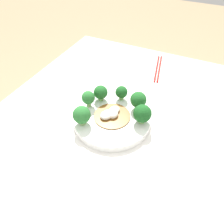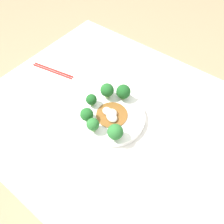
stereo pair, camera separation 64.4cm
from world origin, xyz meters
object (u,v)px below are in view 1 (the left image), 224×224
broccoli_northeast (101,92)px  broccoli_south (142,114)px  stirfry_center (111,114)px  broccoli_southeast (138,100)px  broccoli_east (121,92)px  chopsticks (158,68)px  plate (112,119)px  broccoli_north (88,98)px  broccoli_northwest (82,115)px

broccoli_northeast → broccoli_south: (-0.04, -0.17, 0.00)m
broccoli_northeast → stirfry_center: bearing=-131.0°
broccoli_southeast → broccoli_east: bearing=72.4°
broccoli_east → chopsticks: broccoli_east is taller
plate → broccoli_east: size_ratio=4.78×
broccoli_north → stirfry_center: size_ratio=0.50×
plate → broccoli_northwest: broccoli_northwest is taller
broccoli_east → stirfry_center: broccoli_east is taller
broccoli_northwest → chopsticks: broccoli_northwest is taller
broccoli_northeast → broccoli_northwest: broccoli_northwest is taller
broccoli_south → stirfry_center: bearing=99.3°
broccoli_northwest → broccoli_southeast: (0.14, -0.13, 0.00)m
broccoli_northeast → stirfry_center: (-0.06, -0.07, -0.02)m
broccoli_northeast → broccoli_northwest: (-0.13, -0.00, 0.00)m
broccoli_northwest → broccoli_northeast: bearing=0.7°
chopsticks → broccoli_north: bearing=159.2°
broccoli_northeast → plate: bearing=-130.0°
broccoli_east → broccoli_north: 0.12m
plate → broccoli_northwest: size_ratio=3.87×
stirfry_center → broccoli_north: bearing=82.6°
broccoli_northeast → broccoli_southeast: size_ratio=0.87×
broccoli_east → broccoli_northwest: bearing=158.8°
broccoli_south → stirfry_center: broccoli_south is taller
chopsticks → broccoli_south: bearing=-172.3°
plate → broccoli_northeast: 0.10m
broccoli_northwest → broccoli_north: 0.08m
broccoli_northeast → broccoli_south: 0.17m
broccoli_northwest → plate: bearing=-46.0°
broccoli_northeast → broccoli_north: (-0.05, 0.02, 0.00)m
plate → broccoli_north: size_ratio=4.23×
broccoli_north → stirfry_center: bearing=-97.4°
broccoli_south → broccoli_north: broccoli_south is taller
broccoli_northeast → chopsticks: bearing=-20.3°
broccoli_north → broccoli_northeast: bearing=-24.3°
plate → broccoli_southeast: (0.07, -0.06, 0.05)m
broccoli_northeast → stirfry_center: broccoli_northeast is taller
broccoli_south → chopsticks: 0.37m
broccoli_north → stirfry_center: (-0.01, -0.09, -0.03)m
broccoli_north → broccoli_southeast: (0.06, -0.15, 0.00)m
broccoli_northwest → broccoli_north: broccoli_northwest is taller
broccoli_east → broccoli_southeast: broccoli_southeast is taller
plate → stirfry_center: 0.02m
stirfry_center → broccoli_northwest: bearing=136.0°
broccoli_east → broccoli_south: broccoli_south is taller
broccoli_northwest → broccoli_north: size_ratio=1.09×
broccoli_south → broccoli_southeast: size_ratio=1.00×
broccoli_north → stirfry_center: 0.09m
broccoli_northeast → stirfry_center: size_ratio=0.48×
broccoli_east → broccoli_southeast: 0.07m
plate → broccoli_east: broccoli_east is taller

